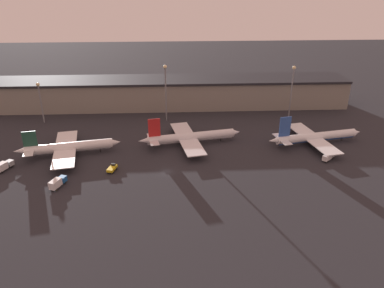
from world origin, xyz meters
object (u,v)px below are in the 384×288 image
object	(u,v)px
airplane_0	(68,147)
service_vehicle_3	(57,183)
service_vehicle_1	(3,166)
service_vehicle_2	(328,157)
airplane_1	(190,137)
service_vehicle_0	(112,168)
airplane_2	(315,137)

from	to	relation	value
airplane_0	service_vehicle_3	bearing A→B (deg)	-95.64
service_vehicle_1	service_vehicle_2	xyz separation A→B (m)	(128.02, 2.10, -0.30)
airplane_1	service_vehicle_0	xyz separation A→B (m)	(-31.01, -23.41, -2.13)
service_vehicle_0	service_vehicle_2	world-z (taller)	service_vehicle_2
service_vehicle_0	service_vehicle_3	size ratio (longest dim) A/B	0.73
service_vehicle_3	service_vehicle_0	bearing A→B (deg)	-36.57
airplane_0	service_vehicle_2	distance (m)	106.74
service_vehicle_0	service_vehicle_1	distance (m)	41.88
airplane_0	airplane_1	distance (m)	51.71
service_vehicle_2	service_vehicle_3	world-z (taller)	service_vehicle_3
airplane_1	airplane_0	bearing A→B (deg)	178.41
airplane_1	service_vehicle_3	size ratio (longest dim) A/B	5.80
service_vehicle_2	service_vehicle_3	xyz separation A→B (m)	(-103.80, -15.78, 0.31)
service_vehicle_0	service_vehicle_1	xyz separation A→B (m)	(-41.80, 2.61, 0.71)
airplane_0	airplane_2	size ratio (longest dim) A/B	0.95
airplane_0	service_vehicle_2	size ratio (longest dim) A/B	6.30
airplane_0	service_vehicle_3	size ratio (longest dim) A/B	5.37
service_vehicle_0	service_vehicle_3	world-z (taller)	service_vehicle_3
airplane_0	service_vehicle_1	bearing A→B (deg)	-161.33
airplane_1	airplane_2	world-z (taller)	airplane_2
airplane_1	service_vehicle_2	size ratio (longest dim) A/B	6.80
service_vehicle_0	service_vehicle_2	size ratio (longest dim) A/B	0.86
airplane_1	service_vehicle_1	bearing A→B (deg)	-175.01
airplane_2	service_vehicle_3	world-z (taller)	airplane_2
airplane_2	service_vehicle_0	bearing A→B (deg)	-177.38
airplane_1	service_vehicle_0	size ratio (longest dim) A/B	7.95
airplane_2	airplane_1	bearing A→B (deg)	166.38
airplane_0	service_vehicle_2	world-z (taller)	airplane_0
airplane_0	service_vehicle_0	bearing A→B (deg)	-47.82
airplane_1	service_vehicle_3	world-z (taller)	airplane_1
service_vehicle_3	airplane_2	bearing A→B (deg)	-51.70
service_vehicle_1	service_vehicle_0	bearing A→B (deg)	-69.11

